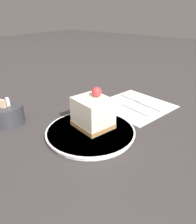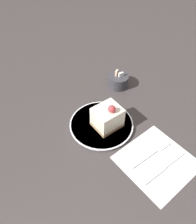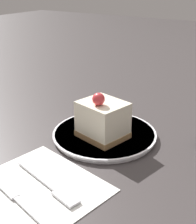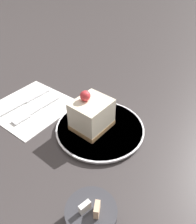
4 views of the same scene
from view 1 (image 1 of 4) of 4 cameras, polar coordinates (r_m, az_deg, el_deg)
ground_plane at (r=0.57m, az=-1.96°, el=-5.21°), size 4.00×4.00×0.00m
plate at (r=0.55m, az=-1.97°, el=-5.19°), size 0.22×0.22×0.01m
cake_slice at (r=0.55m, az=-0.97°, el=-0.21°), size 0.10×0.11×0.10m
napkin at (r=0.72m, az=9.49°, el=1.76°), size 0.24×0.24×0.00m
fork at (r=0.71m, az=7.14°, el=1.78°), size 0.05×0.16×0.00m
knife at (r=0.73m, az=11.89°, el=2.20°), size 0.05×0.17×0.00m
sugar_bowl at (r=0.65m, az=-22.47°, el=-0.56°), size 0.09×0.09×0.07m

